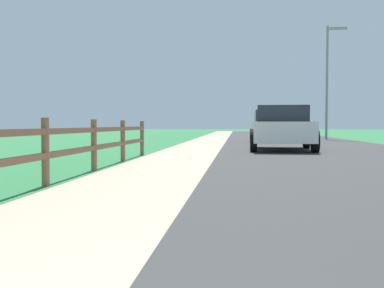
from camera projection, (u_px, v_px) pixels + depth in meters
name	position (u px, v px, depth m)	size (l,w,h in m)	color
ground_plane	(226.00, 141.00, 24.70)	(120.00, 120.00, 0.00)	#2E7340
road_asphalt	(289.00, 140.00, 26.35)	(7.00, 66.00, 0.01)	#343434
curb_concrete	(176.00, 140.00, 26.98)	(6.00, 66.00, 0.01)	tan
grass_verge	(150.00, 139.00, 27.12)	(5.00, 66.00, 0.00)	#2E7340
rail_fence	(45.00, 147.00, 6.54)	(0.11, 13.48, 0.98)	brown
parked_suv_white	(282.00, 128.00, 16.04)	(2.28, 4.31, 1.53)	white
parked_car_beige	(271.00, 126.00, 24.29)	(2.15, 4.87, 1.62)	#C6B793
street_lamp	(329.00, 73.00, 27.15)	(1.17, 0.20, 6.63)	gray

